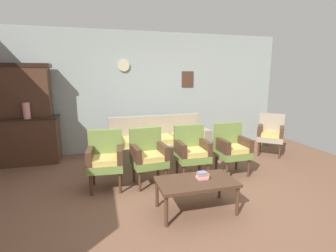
{
  "coord_description": "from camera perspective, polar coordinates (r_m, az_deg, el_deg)",
  "views": [
    {
      "loc": [
        -1.18,
        -3.17,
        1.73
      ],
      "look_at": [
        -0.01,
        1.05,
        0.85
      ],
      "focal_mm": 26.88,
      "sensor_mm": 36.0,
      "label": 1
    }
  ],
  "objects": [
    {
      "name": "ground_plane",
      "position": [
        3.79,
        4.53,
        -15.78
      ],
      "size": [
        7.68,
        7.68,
        0.0
      ],
      "primitive_type": "plane",
      "color": "brown"
    },
    {
      "name": "wall_back_with_decor",
      "position": [
        5.93,
        -4.04,
        7.68
      ],
      "size": [
        6.4,
        0.09,
        2.7
      ],
      "color": "#939E99",
      "rests_on": "ground"
    },
    {
      "name": "side_cabinet",
      "position": [
        5.73,
        -28.92,
        -2.82
      ],
      "size": [
        1.16,
        0.55,
        0.93
      ],
      "color": "#472D1E",
      "rests_on": "ground"
    },
    {
      "name": "cabinet_upper_hutch",
      "position": [
        5.67,
        -29.69,
        7.07
      ],
      "size": [
        0.99,
        0.38,
        1.03
      ],
      "color": "#472D1E",
      "rests_on": "side_cabinet"
    },
    {
      "name": "vase_on_cabinet",
      "position": [
        5.44,
        -29.42,
        3.06
      ],
      "size": [
        0.13,
        0.13,
        0.3
      ],
      "primitive_type": "cylinder",
      "color": "tan",
      "rests_on": "side_cabinet"
    },
    {
      "name": "floral_couch",
      "position": [
        5.19,
        -2.12,
        -4.34
      ],
      "size": [
        2.0,
        0.86,
        0.9
      ],
      "color": "gray",
      "rests_on": "ground"
    },
    {
      "name": "armchair_near_cabinet",
      "position": [
        4.01,
        -14.0,
        -6.83
      ],
      "size": [
        0.56,
        0.53,
        0.9
      ],
      "color": "olive",
      "rests_on": "ground"
    },
    {
      "name": "armchair_near_couch_end",
      "position": [
        4.06,
        -4.5,
        -6.32
      ],
      "size": [
        0.57,
        0.54,
        0.9
      ],
      "color": "olive",
      "rests_on": "ground"
    },
    {
      "name": "armchair_row_middle",
      "position": [
        4.3,
        5.34,
        -5.33
      ],
      "size": [
        0.52,
        0.49,
        0.9
      ],
      "color": "olive",
      "rests_on": "ground"
    },
    {
      "name": "armchair_by_doorway",
      "position": [
        4.6,
        14.2,
        -4.51
      ],
      "size": [
        0.53,
        0.5,
        0.9
      ],
      "color": "olive",
      "rests_on": "ground"
    },
    {
      "name": "wingback_chair_by_fireplace",
      "position": [
        5.99,
        22.25,
        -1.36
      ],
      "size": [
        0.71,
        0.71,
        0.9
      ],
      "color": "gray",
      "rests_on": "ground"
    },
    {
      "name": "coffee_table",
      "position": [
        3.31,
        6.41,
        -12.85
      ],
      "size": [
        1.0,
        0.56,
        0.42
      ],
      "color": "#472D1E",
      "rests_on": "ground"
    },
    {
      "name": "book_stack_on_table",
      "position": [
        3.32,
        7.8,
        -11.09
      ],
      "size": [
        0.16,
        0.11,
        0.1
      ],
      "color": "tan",
      "rests_on": "coffee_table"
    },
    {
      "name": "floor_vase_by_wall",
      "position": [
        6.82,
        21.13,
        -1.66
      ],
      "size": [
        0.21,
        0.21,
        0.56
      ],
      "primitive_type": "cylinder",
      "color": "#6E704F",
      "rests_on": "ground"
    }
  ]
}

